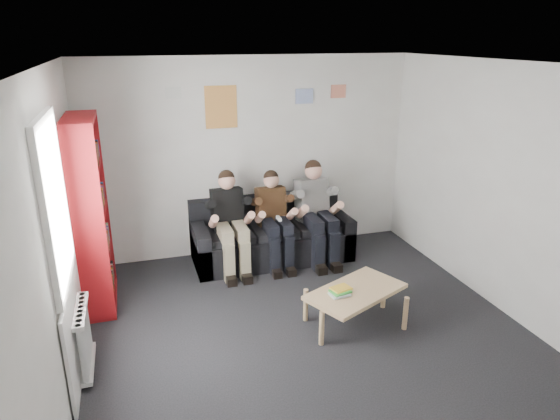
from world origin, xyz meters
name	(u,v)px	position (x,y,z in m)	size (l,w,h in m)	color
room_shell	(317,218)	(0.00, 0.00, 1.35)	(5.00, 5.00, 5.00)	black
sofa	(271,238)	(0.15, 2.10, 0.30)	(2.13, 0.87, 0.82)	black
bookshelf	(92,215)	(-2.06, 1.51, 1.07)	(0.32, 0.97, 2.15)	maroon
coffee_table	(356,294)	(0.53, 0.19, 0.37)	(1.05, 0.57, 0.42)	tan
game_cases	(340,291)	(0.34, 0.17, 0.44)	(0.24, 0.21, 0.05)	silver
person_left	(231,223)	(-0.44, 1.90, 0.65)	(0.40, 0.86, 1.31)	black
person_middle	(275,220)	(0.15, 1.90, 0.63)	(0.38, 0.81, 1.26)	#472A17
person_right	(317,213)	(0.75, 1.90, 0.67)	(0.43, 0.91, 1.36)	white
radiator	(85,338)	(-2.15, 0.20, 0.35)	(0.10, 0.64, 0.60)	silver
window	(65,271)	(-2.22, 0.20, 1.03)	(0.05, 1.30, 2.36)	white
poster_large	(221,107)	(-0.40, 2.49, 2.05)	(0.42, 0.01, 0.55)	#D3C84A
poster_blue	(304,96)	(0.75, 2.49, 2.15)	(0.25, 0.01, 0.20)	#3E6CD3
poster_pink	(338,91)	(1.25, 2.49, 2.20)	(0.22, 0.01, 0.18)	#D3417C
poster_sign	(173,93)	(-1.00, 2.49, 2.25)	(0.20, 0.01, 0.14)	silver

